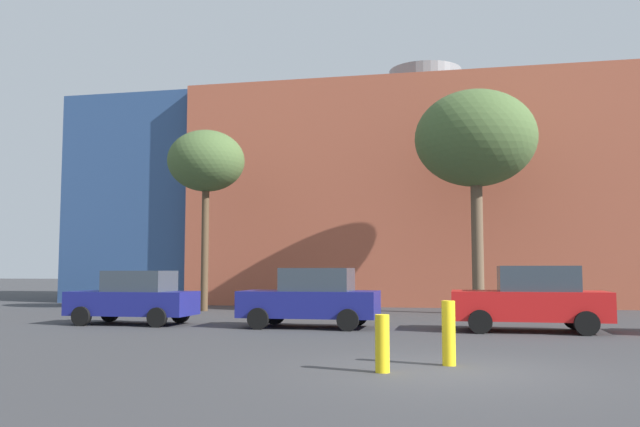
% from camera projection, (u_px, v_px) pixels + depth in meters
% --- Properties ---
extents(ground_plane, '(200.00, 200.00, 0.00)m').
position_uv_depth(ground_plane, '(449.00, 370.00, 11.26)').
color(ground_plane, '#38383A').
extents(building_backdrop, '(37.05, 13.25, 12.76)m').
position_uv_depth(building_backdrop, '(427.00, 202.00, 36.65)').
color(building_backdrop, '#B2563D').
rests_on(building_backdrop, ground_plane).
extents(parked_car_0, '(3.84, 1.89, 1.66)m').
position_uv_depth(parked_car_0, '(134.00, 298.00, 20.78)').
color(parked_car_0, navy).
rests_on(parked_car_0, ground_plane).
extents(parked_car_1, '(4.03, 1.98, 1.75)m').
position_uv_depth(parked_car_1, '(311.00, 298.00, 19.63)').
color(parked_car_1, navy).
rests_on(parked_car_1, ground_plane).
extents(parked_car_2, '(4.16, 2.04, 1.80)m').
position_uv_depth(parked_car_2, '(531.00, 299.00, 18.37)').
color(parked_car_2, red).
rests_on(parked_car_2, ground_plane).
extents(bare_tree_0, '(4.74, 4.74, 8.73)m').
position_uv_depth(bare_tree_0, '(475.00, 140.00, 26.16)').
color(bare_tree_0, brown).
rests_on(bare_tree_0, ground_plane).
extents(bare_tree_1, '(3.22, 3.22, 7.54)m').
position_uv_depth(bare_tree_1, '(206.00, 162.00, 27.96)').
color(bare_tree_1, brown).
rests_on(bare_tree_1, ground_plane).
extents(bollard_yellow_0, '(0.24, 0.24, 1.14)m').
position_uv_depth(bollard_yellow_0, '(449.00, 333.00, 11.88)').
color(bollard_yellow_0, yellow).
rests_on(bollard_yellow_0, ground_plane).
extents(bollard_yellow_1, '(0.24, 0.24, 0.95)m').
position_uv_depth(bollard_yellow_1, '(382.00, 343.00, 11.07)').
color(bollard_yellow_1, yellow).
rests_on(bollard_yellow_1, ground_plane).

